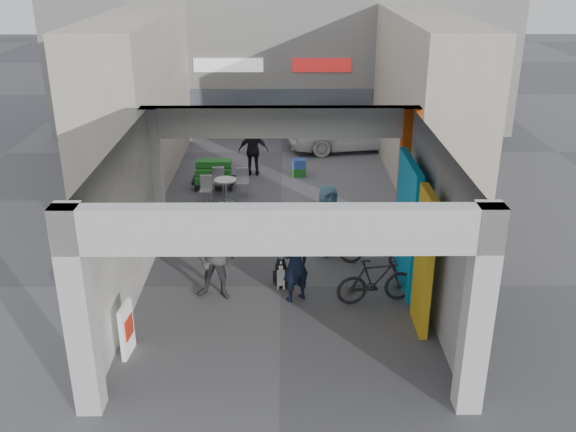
{
  "coord_description": "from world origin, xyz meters",
  "views": [
    {
      "loc": [
        0.09,
        -12.33,
        6.81
      ],
      "look_at": [
        0.17,
        1.0,
        1.25
      ],
      "focal_mm": 40.0,
      "sensor_mm": 36.0,
      "label": 1
    }
  ],
  "objects_px": {
    "white_van": "(350,129)",
    "man_crates": "(253,151)",
    "cafe_set": "(223,189)",
    "man_elderly": "(327,220)",
    "produce_stand": "(214,178)",
    "man_back_turned": "(216,258)",
    "border_collie": "(281,274)",
    "man_with_dog": "(295,264)",
    "bicycle_rear": "(376,280)",
    "bicycle_front": "(376,248)"
  },
  "relations": [
    {
      "from": "man_back_turned",
      "to": "white_van",
      "type": "relative_size",
      "value": 0.41
    },
    {
      "from": "produce_stand",
      "to": "man_back_turned",
      "type": "bearing_deg",
      "value": -78.51
    },
    {
      "from": "man_with_dog",
      "to": "bicycle_front",
      "type": "relative_size",
      "value": 0.86
    },
    {
      "from": "bicycle_rear",
      "to": "man_crates",
      "type": "bearing_deg",
      "value": 9.01
    },
    {
      "from": "man_with_dog",
      "to": "bicycle_rear",
      "type": "bearing_deg",
      "value": 145.84
    },
    {
      "from": "white_van",
      "to": "man_with_dog",
      "type": "bearing_deg",
      "value": 159.47
    },
    {
      "from": "border_collie",
      "to": "man_crates",
      "type": "relative_size",
      "value": 0.44
    },
    {
      "from": "man_elderly",
      "to": "bicycle_rear",
      "type": "bearing_deg",
      "value": -92.57
    },
    {
      "from": "border_collie",
      "to": "cafe_set",
      "type": "bearing_deg",
      "value": 90.63
    },
    {
      "from": "produce_stand",
      "to": "bicycle_rear",
      "type": "distance_m",
      "value": 8.01
    },
    {
      "from": "man_crates",
      "to": "white_van",
      "type": "relative_size",
      "value": 0.37
    },
    {
      "from": "man_with_dog",
      "to": "man_elderly",
      "type": "distance_m",
      "value": 2.35
    },
    {
      "from": "produce_stand",
      "to": "man_back_turned",
      "type": "distance_m",
      "value": 6.76
    },
    {
      "from": "border_collie",
      "to": "man_crates",
      "type": "bearing_deg",
      "value": 79.73
    },
    {
      "from": "man_back_turned",
      "to": "man_elderly",
      "type": "distance_m",
      "value": 3.22
    },
    {
      "from": "bicycle_front",
      "to": "white_van",
      "type": "distance_m",
      "value": 9.51
    },
    {
      "from": "man_crates",
      "to": "bicycle_rear",
      "type": "distance_m",
      "value": 8.68
    },
    {
      "from": "man_back_turned",
      "to": "produce_stand",
      "type": "bearing_deg",
      "value": 105.96
    },
    {
      "from": "produce_stand",
      "to": "white_van",
      "type": "xyz_separation_m",
      "value": [
        4.55,
        4.14,
        0.43
      ]
    },
    {
      "from": "cafe_set",
      "to": "man_back_turned",
      "type": "distance_m",
      "value": 5.86
    },
    {
      "from": "produce_stand",
      "to": "man_elderly",
      "type": "xyz_separation_m",
      "value": [
        3.19,
        -4.59,
        0.53
      ]
    },
    {
      "from": "man_elderly",
      "to": "man_crates",
      "type": "height_order",
      "value": "man_elderly"
    },
    {
      "from": "white_van",
      "to": "man_crates",
      "type": "bearing_deg",
      "value": 121.02
    },
    {
      "from": "cafe_set",
      "to": "produce_stand",
      "type": "bearing_deg",
      "value": 112.54
    },
    {
      "from": "man_with_dog",
      "to": "man_back_turned",
      "type": "relative_size",
      "value": 0.9
    },
    {
      "from": "border_collie",
      "to": "man_back_turned",
      "type": "height_order",
      "value": "man_back_turned"
    },
    {
      "from": "man_elderly",
      "to": "border_collie",
      "type": "bearing_deg",
      "value": -146.91
    },
    {
      "from": "border_collie",
      "to": "man_crates",
      "type": "distance_m",
      "value": 7.57
    },
    {
      "from": "cafe_set",
      "to": "produce_stand",
      "type": "distance_m",
      "value": 0.95
    },
    {
      "from": "border_collie",
      "to": "man_with_dog",
      "type": "height_order",
      "value": "man_with_dog"
    },
    {
      "from": "cafe_set",
      "to": "bicycle_rear",
      "type": "xyz_separation_m",
      "value": [
        3.69,
        -6.04,
        0.21
      ]
    },
    {
      "from": "man_with_dog",
      "to": "bicycle_rear",
      "type": "relative_size",
      "value": 0.99
    },
    {
      "from": "man_elderly",
      "to": "cafe_set",
      "type": "bearing_deg",
      "value": 104.24
    },
    {
      "from": "produce_stand",
      "to": "bicycle_front",
      "type": "bearing_deg",
      "value": -46.42
    },
    {
      "from": "cafe_set",
      "to": "man_elderly",
      "type": "relative_size",
      "value": 0.79
    },
    {
      "from": "man_elderly",
      "to": "produce_stand",
      "type": "bearing_deg",
      "value": 101.78
    },
    {
      "from": "border_collie",
      "to": "man_back_turned",
      "type": "distance_m",
      "value": 1.56
    },
    {
      "from": "man_back_turned",
      "to": "man_crates",
      "type": "bearing_deg",
      "value": 96.54
    },
    {
      "from": "bicycle_front",
      "to": "man_back_turned",
      "type": "bearing_deg",
      "value": 137.4
    },
    {
      "from": "cafe_set",
      "to": "man_with_dog",
      "type": "bearing_deg",
      "value": -71.1
    },
    {
      "from": "border_collie",
      "to": "white_van",
      "type": "distance_m",
      "value": 10.67
    },
    {
      "from": "border_collie",
      "to": "man_crates",
      "type": "xyz_separation_m",
      "value": [
        -0.92,
        7.49,
        0.53
      ]
    },
    {
      "from": "cafe_set",
      "to": "bicycle_rear",
      "type": "height_order",
      "value": "bicycle_rear"
    },
    {
      "from": "produce_stand",
      "to": "man_crates",
      "type": "relative_size",
      "value": 0.78
    },
    {
      "from": "man_crates",
      "to": "man_with_dog",
      "type": "bearing_deg",
      "value": 97.11
    },
    {
      "from": "border_collie",
      "to": "produce_stand",
      "type": "bearing_deg",
      "value": 91.3
    },
    {
      "from": "border_collie",
      "to": "man_back_turned",
      "type": "bearing_deg",
      "value": -177.98
    },
    {
      "from": "man_crates",
      "to": "white_van",
      "type": "bearing_deg",
      "value": -141.12
    },
    {
      "from": "cafe_set",
      "to": "produce_stand",
      "type": "height_order",
      "value": "produce_stand"
    },
    {
      "from": "border_collie",
      "to": "man_elderly",
      "type": "relative_size",
      "value": 0.42
    }
  ]
}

